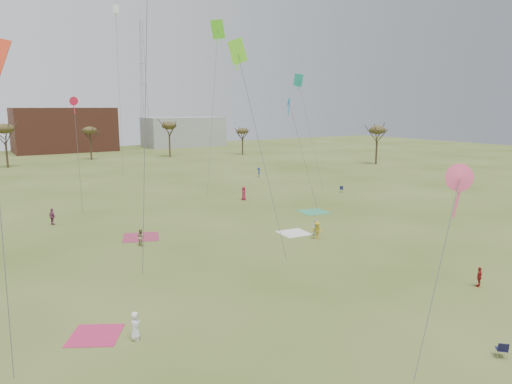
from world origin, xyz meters
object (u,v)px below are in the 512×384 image
flyer_near_left (135,326)px  radio_tower (143,84)px  camp_chair_center (501,353)px  spectator_fore_a (479,277)px  camp_chair_right (342,190)px

flyer_near_left → radio_tower: bearing=12.2°
camp_chair_center → radio_tower: radio_tower is taller
camp_chair_center → spectator_fore_a: bearing=-96.8°
flyer_near_left → spectator_fore_a: size_ratio=1.12×
camp_chair_center → radio_tower: bearing=-57.3°
flyer_near_left → camp_chair_center: size_ratio=1.80×
flyer_near_left → spectator_fore_a: bearing=-71.7°
flyer_near_left → camp_chair_center: bearing=-96.3°
flyer_near_left → camp_chair_right: flyer_near_left is taller
spectator_fore_a → camp_chair_right: 36.56m
spectator_fore_a → radio_tower: (20.38, 126.71, 18.51)m
radio_tower → camp_chair_center: bearing=-101.9°
flyer_near_left → camp_chair_right: size_ratio=1.80×
radio_tower → flyer_near_left: bearing=-109.5°
camp_chair_center → camp_chair_right: 45.78m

